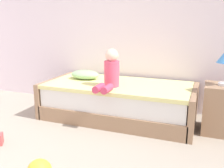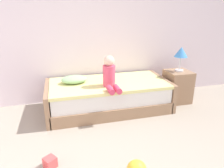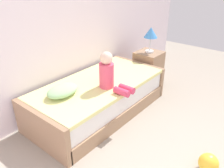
{
  "view_description": "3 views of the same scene",
  "coord_description": "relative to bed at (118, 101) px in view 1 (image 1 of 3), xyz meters",
  "views": [
    {
      "loc": [
        1.58,
        -1.22,
        1.33
      ],
      "look_at": [
        0.45,
        1.75,
        0.55
      ],
      "focal_mm": 40.43,
      "sensor_mm": 36.0,
      "label": 1
    },
    {
      "loc": [
        -0.35,
        -1.26,
        1.66
      ],
      "look_at": [
        0.45,
        1.75,
        0.55
      ],
      "focal_mm": 33.04,
      "sensor_mm": 36.0,
      "label": 2
    },
    {
      "loc": [
        -1.72,
        -0.03,
        1.96
      ],
      "look_at": [
        0.45,
        1.75,
        0.55
      ],
      "focal_mm": 37.0,
      "sensor_mm": 36.0,
      "label": 3
    }
  ],
  "objects": [
    {
      "name": "nightstand",
      "position": [
        1.35,
        -0.02,
        0.05
      ],
      "size": [
        0.44,
        0.44,
        0.6
      ],
      "primitive_type": "cube",
      "color": "#997556",
      "rests_on": "ground"
    },
    {
      "name": "wall_rear",
      "position": [
        -0.45,
        0.6,
        1.2
      ],
      "size": [
        7.2,
        0.1,
        2.9
      ],
      "primitive_type": "cube",
      "color": "white",
      "rests_on": "ground"
    },
    {
      "name": "child_figure",
      "position": [
        -0.03,
        -0.23,
        0.46
      ],
      "size": [
        0.2,
        0.51,
        0.5
      ],
      "color": "#E04C6B",
      "rests_on": "bed"
    },
    {
      "name": "bed",
      "position": [
        0.0,
        0.0,
        0.0
      ],
      "size": [
        2.11,
        1.0,
        0.5
      ],
      "color": "#997556",
      "rests_on": "ground"
    },
    {
      "name": "pillow",
      "position": [
        -0.57,
        0.1,
        0.32
      ],
      "size": [
        0.44,
        0.3,
        0.13
      ],
      "primitive_type": "ellipsoid",
      "color": "#99CC8C",
      "rests_on": "bed"
    }
  ]
}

